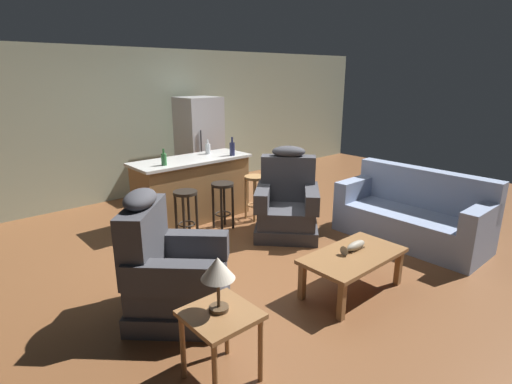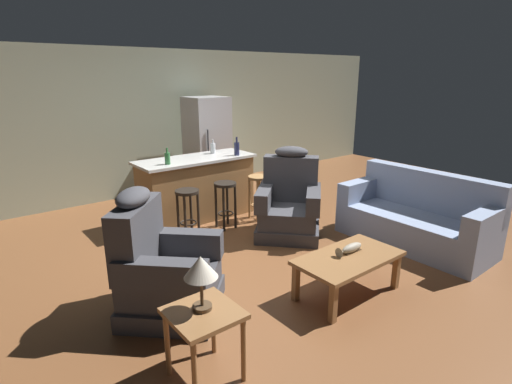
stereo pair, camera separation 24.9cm
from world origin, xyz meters
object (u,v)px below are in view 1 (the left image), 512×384
couch (413,216)px  refrigerator (200,145)px  bar_stool_left (186,206)px  bottle_wine_dark (208,148)px  recliner_near_lamp (170,272)px  recliner_near_island (287,204)px  end_table (221,325)px  bar_stool_right (255,189)px  fish_figurine (354,247)px  bar_stool_middle (223,197)px  bottle_short_amber (164,159)px  bottle_tall_green (232,149)px  coffee_table (353,259)px  table_lamp (218,271)px  kitchen_island (193,189)px

couch → refrigerator: 3.96m
bar_stool_left → bottle_wine_dark: size_ratio=3.04×
recliner_near_lamp → bar_stool_left: bearing=97.4°
recliner_near_island → end_table: 2.92m
recliner_near_lamp → recliner_near_island: (2.23, 0.68, 0.00)m
recliner_near_island → bar_stool_right: 0.72m
fish_figurine → bar_stool_middle: bearing=90.1°
bar_stool_middle → bar_stool_right: size_ratio=1.00×
refrigerator → bottle_wine_dark: (-0.55, -1.07, 0.15)m
bottle_short_amber → bottle_wine_dark: bottle_short_amber is taller
recliner_near_island → end_table: bearing=-7.9°
bottle_tall_green → recliner_near_island: bearing=-86.1°
coffee_table → bar_stool_left: bar_stool_left is taller
bottle_short_amber → bar_stool_middle: bearing=-37.6°
bar_stool_left → bar_stool_middle: same height
table_lamp → bar_stool_middle: (1.80, 2.37, -0.40)m
bar_stool_right → kitchen_island: bearing=138.4°
couch → bar_stool_left: couch is taller
recliner_near_island → end_table: size_ratio=2.14×
couch → bar_stool_left: size_ratio=2.81×
kitchen_island → bottle_tall_green: 0.86m
bar_stool_right → bottle_tall_green: 0.72m
table_lamp → bar_stool_right: (2.41, 2.37, -0.40)m
bottle_wine_dark → bottle_tall_green: bearing=-59.7°
coffee_table → bottle_tall_green: (0.56, 2.68, 0.69)m
couch → bar_stool_middle: bearing=-51.1°
coffee_table → fish_figurine: bearing=33.9°
fish_figurine → end_table: bearing=-174.9°
recliner_near_lamp → kitchen_island: size_ratio=0.67×
bar_stool_right → coffee_table: bearing=-106.4°
fish_figurine → bar_stool_left: bar_stool_left is taller
kitchen_island → refrigerator: (0.94, 1.20, 0.40)m
bottle_wine_dark → coffee_table: bearing=-96.7°
recliner_near_island → bottle_short_amber: recliner_near_island is taller
table_lamp → recliner_near_lamp: bearing=81.3°
refrigerator → bottle_short_amber: size_ratio=7.62×
kitchen_island → bottle_tall_green: bottle_tall_green is taller
coffee_table → couch: bearing=8.9°
table_lamp → end_table: bearing=-107.7°
end_table → table_lamp: size_ratio=1.37×
couch → refrigerator: refrigerator is taller
end_table → kitchen_island: kitchen_island is taller
bar_stool_middle → bar_stool_right: bearing=0.0°
bottle_short_amber → table_lamp: bearing=-112.3°
recliner_near_island → bottle_wine_dark: recliner_near_island is taller
recliner_near_lamp → bottle_wine_dark: bearing=92.0°
recliner_near_lamp → bar_stool_left: 1.75m
bar_stool_middle → bottle_wine_dark: bearing=68.9°
bottle_short_amber → bottle_wine_dark: (0.92, 0.28, -0.00)m
recliner_near_island → kitchen_island: bearing=-106.3°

